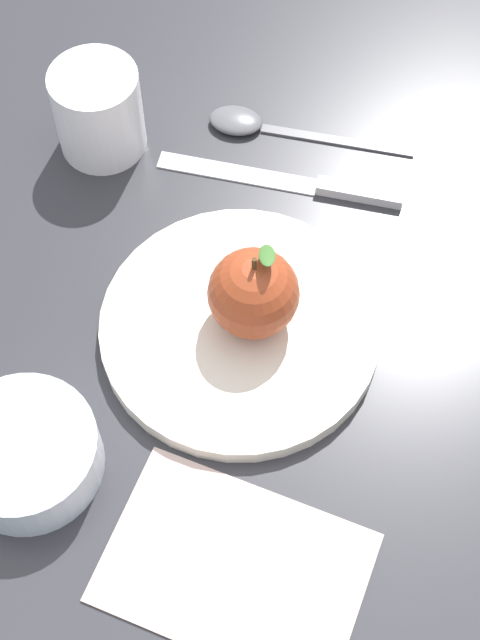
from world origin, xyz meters
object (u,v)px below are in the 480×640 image
at_px(cup, 98,108).
at_px(spoon, 260,125).
at_px(apple, 254,293).
at_px(knife, 302,183).
at_px(side_bowl, 24,452).
at_px(linen_napkin, 235,567).
at_px(dinner_plate, 240,327).

bearing_deg(cup, spoon, -22.00).
distance_m(apple, spoon, 0.21).
relative_size(knife, spoon, 1.12).
distance_m(side_bowl, spoon, 0.37).
relative_size(apple, linen_napkin, 0.46).
relative_size(cup, linen_napkin, 0.46).
relative_size(dinner_plate, spoon, 1.42).
relative_size(spoon, linen_napkin, 0.87).
relative_size(side_bowl, knife, 0.63).
bearing_deg(side_bowl, knife, 22.78).
bearing_deg(linen_napkin, dinner_plate, 60.44).
height_order(side_bowl, cup, cup).
bearing_deg(side_bowl, apple, 7.12).
xyz_separation_m(side_bowl, cup, (0.17, 0.25, 0.02)).
height_order(knife, linen_napkin, knife).
xyz_separation_m(side_bowl, spoon, (0.30, 0.20, -0.02)).
bearing_deg(cup, side_bowl, -124.33).
relative_size(side_bowl, linen_napkin, 0.61).
bearing_deg(linen_napkin, cup, 78.70).
bearing_deg(linen_napkin, side_bowl, 124.72).
bearing_deg(knife, spoon, 90.43).
xyz_separation_m(dinner_plate, knife, (0.12, 0.10, -0.01)).
height_order(cup, spoon, cup).
height_order(dinner_plate, linen_napkin, dinner_plate).
xyz_separation_m(knife, spoon, (-0.00, 0.07, 0.00)).
bearing_deg(apple, linen_napkin, -122.64).
xyz_separation_m(dinner_plate, cup, (-0.01, 0.23, 0.04)).
distance_m(dinner_plate, cup, 0.23).
bearing_deg(apple, knife, 44.42).
height_order(apple, cup, apple).
relative_size(cup, spoon, 0.53).
bearing_deg(apple, cup, 96.40).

